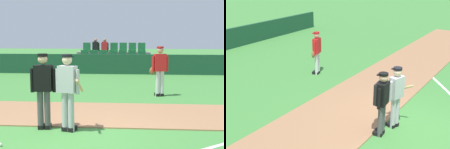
{
  "view_description": "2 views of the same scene",
  "coord_description": "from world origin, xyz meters",
  "views": [
    {
      "loc": [
        1.53,
        -6.93,
        2.22
      ],
      "look_at": [
        0.7,
        3.12,
        0.96
      ],
      "focal_mm": 53.45,
      "sensor_mm": 36.0,
      "label": 1
    },
    {
      "loc": [
        -7.3,
        -2.57,
        4.34
      ],
      "look_at": [
        0.58,
        2.64,
        0.9
      ],
      "focal_mm": 49.32,
      "sensor_mm": 36.0,
      "label": 2
    }
  ],
  "objects": [
    {
      "name": "runner_red_jersey",
      "position": [
        2.24,
        4.77,
        0.96
      ],
      "size": [
        0.67,
        0.38,
        1.76
      ],
      "color": "silver",
      "rests_on": "ground"
    },
    {
      "name": "ground_plane",
      "position": [
        0.0,
        0.0,
        0.0
      ],
      "size": [
        80.0,
        80.0,
        0.0
      ],
      "primitive_type": "plane",
      "color": "#42843A"
    },
    {
      "name": "infield_dirt_path",
      "position": [
        0.0,
        1.98,
        0.01
      ],
      "size": [
        28.0,
        2.74,
        0.03
      ],
      "primitive_type": "cube",
      "color": "#9E704C",
      "rests_on": "ground"
    },
    {
      "name": "batter_grey_jersey",
      "position": [
        -0.06,
        0.33,
        0.97
      ],
      "size": [
        0.59,
        0.8,
        1.76
      ],
      "color": "#B2B2B2",
      "rests_on": "ground"
    },
    {
      "name": "umpire_home_plate",
      "position": [
        -0.66,
        0.47,
        1.0
      ],
      "size": [
        0.59,
        0.33,
        1.76
      ],
      "color": "#4C4C4C",
      "rests_on": "ground"
    }
  ]
}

